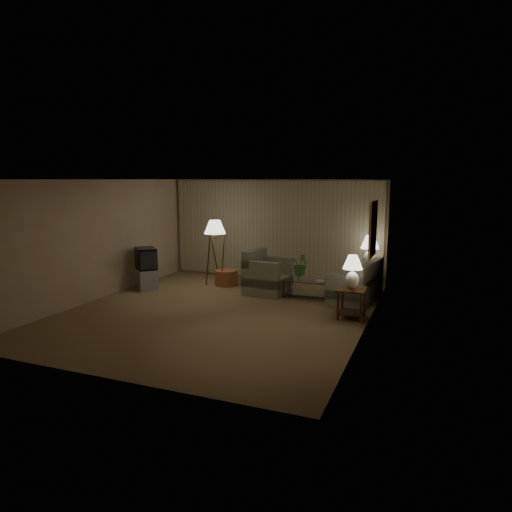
% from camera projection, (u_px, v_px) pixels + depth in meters
% --- Properties ---
extents(ground, '(7.00, 7.00, 0.00)m').
position_uv_depth(ground, '(219.00, 311.00, 9.48)').
color(ground, olive).
rests_on(ground, ground).
extents(room_shell, '(6.04, 7.02, 2.72)m').
position_uv_depth(room_shell, '(247.00, 221.00, 10.57)').
color(room_shell, beige).
rests_on(room_shell, ground).
extents(sofa, '(1.86, 1.26, 0.73)m').
position_uv_depth(sofa, '(355.00, 285.00, 10.21)').
color(sofa, gray).
rests_on(sofa, ground).
extents(armchair, '(1.15, 1.11, 0.82)m').
position_uv_depth(armchair, '(268.00, 276.00, 10.91)').
color(armchair, gray).
rests_on(armchair, ground).
extents(side_table_near, '(0.54, 0.54, 0.60)m').
position_uv_depth(side_table_near, '(351.00, 298.00, 8.91)').
color(side_table_near, '#3D2610').
rests_on(side_table_near, ground).
extents(side_table_far, '(0.49, 0.42, 0.60)m').
position_uv_depth(side_table_far, '(369.00, 275.00, 11.12)').
color(side_table_far, '#3D2610').
rests_on(side_table_far, ground).
extents(table_lamp_near, '(0.38, 0.38, 0.66)m').
position_uv_depth(table_lamp_near, '(353.00, 269.00, 8.82)').
color(table_lamp_near, white).
rests_on(table_lamp_near, side_table_near).
extents(table_lamp_far, '(0.45, 0.45, 0.77)m').
position_uv_depth(table_lamp_far, '(370.00, 249.00, 11.01)').
color(table_lamp_far, white).
rests_on(table_lamp_far, side_table_far).
extents(coffee_table, '(1.13, 0.61, 0.41)m').
position_uv_depth(coffee_table, '(307.00, 286.00, 10.53)').
color(coffee_table, silver).
rests_on(coffee_table, ground).
extents(tv_cabinet, '(1.15, 1.15, 0.50)m').
position_uv_depth(tv_cabinet, '(147.00, 279.00, 11.39)').
color(tv_cabinet, '#A7A7A9').
rests_on(tv_cabinet, ground).
extents(crt_tv, '(1.06, 1.06, 0.53)m').
position_uv_depth(crt_tv, '(146.00, 258.00, 11.31)').
color(crt_tv, black).
rests_on(crt_tv, tv_cabinet).
extents(floor_lamp, '(0.55, 0.55, 1.68)m').
position_uv_depth(floor_lamp, '(215.00, 251.00, 11.68)').
color(floor_lamp, '#3D2610').
rests_on(floor_lamp, ground).
extents(ottoman, '(0.72, 0.72, 0.40)m').
position_uv_depth(ottoman, '(226.00, 278.00, 11.79)').
color(ottoman, '#AC5E3A').
rests_on(ottoman, ground).
extents(vase, '(0.20, 0.20, 0.16)m').
position_uv_depth(vase, '(301.00, 276.00, 10.55)').
color(vase, white).
rests_on(vase, coffee_table).
extents(flowers, '(0.57, 0.53, 0.52)m').
position_uv_depth(flowers, '(301.00, 262.00, 10.50)').
color(flowers, '#398039').
rests_on(flowers, vase).
extents(book, '(0.28, 0.31, 0.02)m').
position_uv_depth(book, '(316.00, 281.00, 10.33)').
color(book, olive).
rests_on(book, coffee_table).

